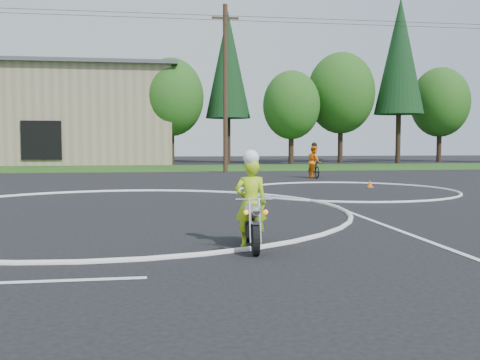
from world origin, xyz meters
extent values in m
plane|color=black|center=(0.00, 0.00, 0.00)|extent=(120.00, 120.00, 0.00)
cube|color=#1E4714|center=(0.00, 27.00, 0.01)|extent=(120.00, 10.00, 0.02)
torus|color=silver|center=(0.00, 3.00, 0.01)|extent=(12.12, 12.12, 0.12)
torus|color=silver|center=(8.00, 8.00, 0.01)|extent=(8.10, 8.10, 0.10)
cube|color=silver|center=(6.00, -2.00, 0.01)|extent=(0.12, 10.00, 0.01)
cylinder|color=black|center=(2.68, -2.80, 0.26)|extent=(0.14, 0.52, 0.52)
cylinder|color=black|center=(2.76, -1.60, 0.26)|extent=(0.14, 0.52, 0.52)
cube|color=black|center=(2.72, -2.16, 0.34)|extent=(0.27, 0.49, 0.26)
ellipsoid|color=#9B9A9E|center=(2.71, -2.33, 0.67)|extent=(0.35, 0.57, 0.24)
cube|color=black|center=(2.74, -1.90, 0.64)|extent=(0.26, 0.53, 0.09)
cylinder|color=white|center=(2.60, -2.73, 0.56)|extent=(0.06, 0.31, 0.69)
cylinder|color=white|center=(2.76, -2.74, 0.56)|extent=(0.06, 0.31, 0.69)
cube|color=silver|center=(2.68, -2.82, 0.53)|extent=(0.13, 0.20, 0.04)
cylinder|color=white|center=(2.69, -2.59, 0.88)|extent=(0.60, 0.07, 0.03)
sphere|color=silver|center=(2.67, -2.89, 0.73)|extent=(0.16, 0.16, 0.16)
sphere|color=#FF9D0C|center=(2.52, -2.86, 0.71)|extent=(0.08, 0.08, 0.08)
sphere|color=orange|center=(2.83, -2.88, 0.71)|extent=(0.08, 0.08, 0.08)
cylinder|color=white|center=(2.88, -1.82, 0.26)|extent=(0.12, 0.69, 0.07)
imported|color=#A9D616|center=(2.72, -2.10, 0.76)|extent=(0.58, 0.40, 1.53)
sphere|color=white|center=(2.72, -2.14, 1.55)|extent=(0.27, 0.27, 0.27)
imported|color=black|center=(8.91, 15.39, 0.50)|extent=(0.69, 1.91, 1.00)
imported|color=orange|center=(8.91, 15.39, 0.83)|extent=(0.64, 0.81, 1.66)
sphere|color=black|center=(8.91, 15.39, 1.68)|extent=(0.29, 0.29, 0.29)
cone|color=orange|center=(3.48, 3.38, 0.15)|extent=(0.22, 0.22, 0.30)
cube|color=orange|center=(3.48, 3.38, 0.01)|extent=(0.24, 0.24, 0.03)
cone|color=orange|center=(9.49, 9.37, 0.15)|extent=(0.22, 0.22, 0.30)
cube|color=orange|center=(9.49, 9.37, 0.01)|extent=(0.24, 0.24, 0.03)
cube|color=black|center=(-8.00, 31.90, 2.00)|extent=(3.00, 0.16, 3.00)
cylinder|color=#382619|center=(2.00, 34.00, 1.62)|extent=(0.44, 0.44, 3.24)
ellipsoid|color=#1E5116|center=(2.00, 34.00, 5.58)|extent=(5.40, 5.40, 6.48)
cylinder|color=#382619|center=(7.00, 36.00, 1.98)|extent=(0.44, 0.44, 3.96)
cone|color=black|center=(7.00, 36.00, 8.63)|extent=(3.96, 3.96, 9.35)
cylinder|color=#382619|center=(12.00, 33.00, 1.44)|extent=(0.44, 0.44, 2.88)
ellipsoid|color=#1E5116|center=(12.00, 33.00, 4.96)|extent=(4.80, 4.80, 5.76)
cylinder|color=#382619|center=(17.00, 35.00, 1.80)|extent=(0.44, 0.44, 3.60)
ellipsoid|color=#1E5116|center=(17.00, 35.00, 6.20)|extent=(6.00, 6.00, 7.20)
cylinder|color=#382619|center=(22.00, 34.00, 2.16)|extent=(0.44, 0.44, 4.32)
cone|color=black|center=(22.00, 34.00, 9.42)|extent=(4.32, 4.32, 10.20)
cylinder|color=#382619|center=(27.00, 36.00, 1.62)|extent=(0.44, 0.44, 3.24)
ellipsoid|color=#1E5116|center=(27.00, 36.00, 5.58)|extent=(5.40, 5.40, 6.48)
cylinder|color=#382619|center=(-2.00, 35.00, 1.44)|extent=(0.44, 0.44, 2.88)
ellipsoid|color=#1E5116|center=(-2.00, 35.00, 4.96)|extent=(4.80, 4.80, 5.76)
cylinder|color=#473321|center=(5.00, 21.00, 5.00)|extent=(0.28, 0.28, 10.00)
cube|color=#473321|center=(5.00, 21.00, 9.20)|extent=(1.60, 0.12, 0.12)
cylinder|color=black|center=(-5.00, 20.45, 9.20)|extent=(20.00, 0.02, 0.02)
cylinder|color=black|center=(-5.00, 21.55, 9.20)|extent=(20.00, 0.02, 0.02)
cylinder|color=black|center=(15.00, 20.45, 9.20)|extent=(20.00, 0.02, 0.02)
cylinder|color=black|center=(15.00, 21.55, 9.20)|extent=(20.00, 0.02, 0.02)
camera|label=1|loc=(1.22, -11.10, 1.80)|focal=40.00mm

